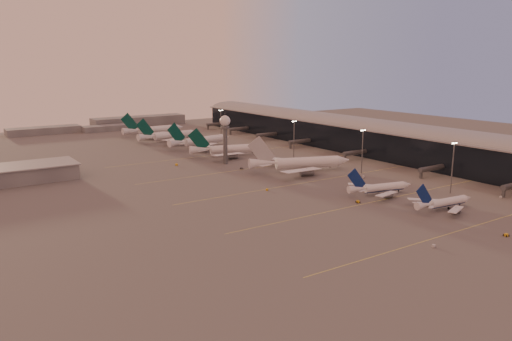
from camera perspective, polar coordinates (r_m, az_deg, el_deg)
ground at (r=210.18m, az=12.13°, el=-4.83°), size 700.00×700.00×0.00m
taxiway_markings at (r=269.23m, az=8.06°, el=-0.90°), size 180.00×185.25×0.02m
terminal at (r=358.81m, az=11.66°, el=3.96°), size 57.00×362.00×23.04m
radar_tower at (r=302.01m, az=-3.55°, el=4.67°), size 6.40×6.40×31.10m
mast_a at (r=250.95m, az=21.56°, el=0.59°), size 3.60×0.56×25.00m
mast_b at (r=282.90m, az=12.07°, el=2.42°), size 3.60×0.56×25.00m
mast_c at (r=319.95m, az=4.37°, el=3.78°), size 3.60×0.56×25.00m
mast_d at (r=392.98m, az=-4.02°, el=5.36°), size 3.60×0.56×25.00m
distant_horizon at (r=490.23m, az=-16.03°, el=5.13°), size 165.00×37.50×9.00m
narrowbody_near at (r=224.58m, az=20.70°, el=-3.57°), size 32.64×25.95×12.76m
narrowbody_mid at (r=240.75m, az=14.00°, el=-2.05°), size 34.76×27.45×13.76m
widebody_white at (r=284.13m, az=5.14°, el=0.63°), size 58.21×45.86×21.35m
greentail_a at (r=330.23m, az=-3.04°, el=2.25°), size 52.34×41.68×19.52m
greentail_b at (r=366.73m, az=-6.36°, el=3.21°), size 54.73×43.85×20.01m
greentail_c at (r=397.30m, az=-9.86°, el=3.80°), size 54.37×43.70×19.77m
greentail_d at (r=432.65m, az=-11.56°, el=4.43°), size 56.76×45.72×20.61m
gsv_truck_a at (r=179.33m, az=19.72°, el=-7.93°), size 5.55×2.93×2.13m
gsv_tug_near at (r=200.19m, az=26.68°, el=-6.61°), size 2.60×3.79×1.00m
gsv_catering_a at (r=253.46m, az=26.22°, el=-2.41°), size 5.51×3.41×4.20m
gsv_tug_mid at (r=224.94m, az=11.57°, el=-3.52°), size 4.28×3.45×1.06m
gsv_truck_b at (r=273.94m, az=12.24°, el=-0.58°), size 6.19×3.64×2.36m
gsv_truck_c at (r=241.76m, az=1.30°, el=-2.06°), size 4.97×3.81×1.92m
gsv_catering_b at (r=299.55m, az=9.33°, el=0.81°), size 5.64×4.14×4.24m
gsv_tug_far at (r=289.35m, az=-1.64°, el=0.25°), size 3.61×4.41×1.09m
gsv_truck_d at (r=303.44m, az=-9.12°, el=0.80°), size 2.50×6.27×2.51m
gsv_tug_hangar at (r=357.45m, az=-0.72°, el=2.55°), size 3.38×2.57×0.86m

